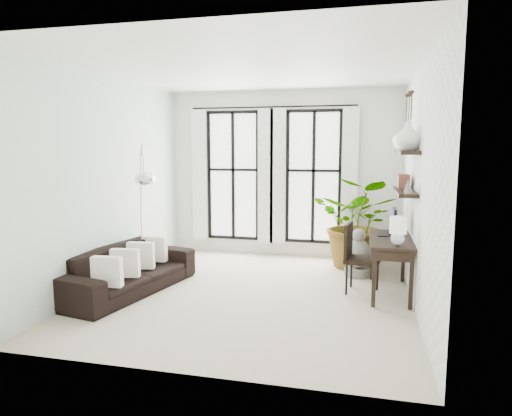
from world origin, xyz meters
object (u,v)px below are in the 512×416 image
(plant, at_px, (358,223))
(desk_chair, at_px, (356,253))
(sofa, at_px, (128,270))
(desk, at_px, (391,243))
(buddha, at_px, (358,256))
(arc_lamp, at_px, (142,178))

(plant, bearing_deg, desk_chair, -89.80)
(desk_chair, bearing_deg, plant, 98.58)
(plant, bearing_deg, sofa, -145.74)
(desk, relative_size, buddha, 1.75)
(arc_lamp, bearing_deg, desk_chair, 7.71)
(buddha, bearing_deg, arc_lamp, -157.86)
(desk, bearing_deg, plant, 108.05)
(plant, height_order, desk_chair, plant)
(buddha, bearing_deg, plant, 92.69)
(arc_lamp, bearing_deg, plant, 30.63)
(plant, relative_size, desk, 1.15)
(plant, height_order, desk, plant)
(desk, distance_m, desk_chair, 0.51)
(desk, xyz_separation_m, arc_lamp, (-3.64, -0.40, 0.90))
(sofa, relative_size, plant, 1.42)
(buddha, bearing_deg, sofa, -153.38)
(sofa, height_order, buddha, buddha)
(desk_chair, bearing_deg, desk, 5.34)
(plant, distance_m, arc_lamp, 3.77)
(arc_lamp, xyz_separation_m, buddha, (3.19, 1.30, -1.32))
(arc_lamp, distance_m, buddha, 3.69)
(desk, bearing_deg, buddha, 116.78)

